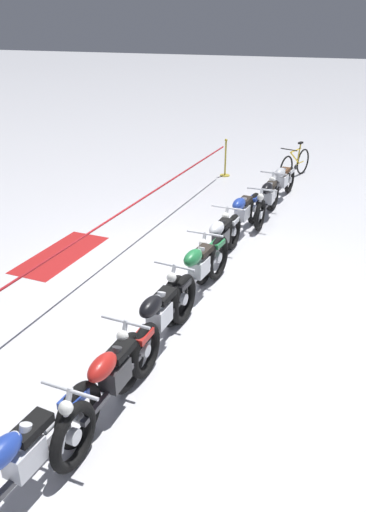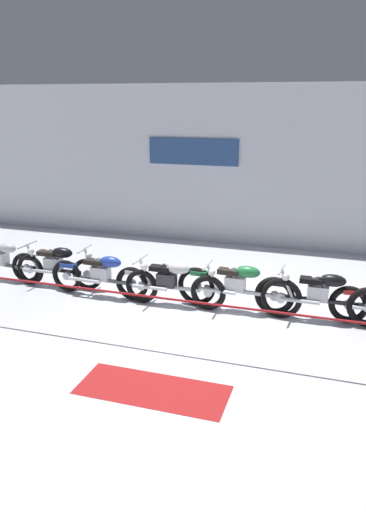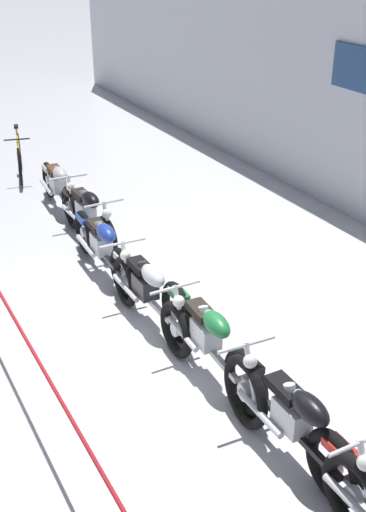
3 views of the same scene
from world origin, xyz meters
name	(u,v)px [view 3 (image 3 of 3)]	position (x,y,z in m)	size (l,w,h in m)	color
ground_plane	(137,362)	(0.00, 0.00, 0.00)	(120.00, 120.00, 0.00)	silver
motorcycle_silver_0	(59,187)	(-4.63, 0.68, 0.46)	(2.16, 0.62, 0.91)	black
motorcycle_black_1	(87,214)	(-3.29, 0.69, 0.46)	(2.12, 0.62, 0.92)	black
motorcycle_blue_2	(103,248)	(-2.07, 0.45, 0.46)	(2.37, 0.62, 0.92)	black
motorcycle_silver_3	(147,291)	(-0.69, 0.48, 0.45)	(2.24, 0.62, 0.92)	black
motorcycle_green_4	(208,341)	(0.63, 0.58, 0.48)	(2.38, 0.62, 0.96)	black
motorcycle_black_5	(295,425)	(2.11, 0.61, 0.47)	(2.36, 0.62, 0.95)	black
bicycle	(19,157)	(-6.77, 0.58, 0.39)	(1.69, 0.60, 0.97)	black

